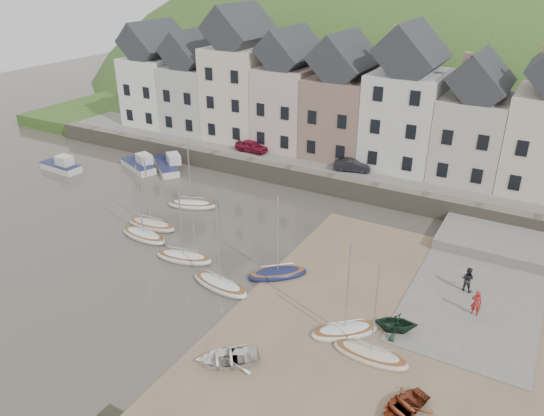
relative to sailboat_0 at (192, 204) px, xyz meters
The scene contains 26 objects.
ground 12.44m from the sailboat_0, 40.98° to the right, with size 160.00×160.00×0.00m, color #433D35.
quay_land 25.63m from the sailboat_0, 68.50° to the left, with size 90.00×30.00×1.50m, color #365923.
quay_street 15.56m from the sailboat_0, 52.73° to the left, with size 70.00×7.00×0.10m, color slate.
seawall 12.92m from the sailboat_0, 43.27° to the left, with size 70.00×1.20×1.80m, color slate.
beach 21.96m from the sailboat_0, 21.80° to the right, with size 18.00×26.00×0.06m, color brown.
slipway 24.39m from the sailboat_0, ahead, with size 8.00×18.00×0.12m, color slate.
hillside 55.14m from the sailboat_0, 85.16° to the left, with size 134.40×84.00×84.00m.
townhouse_terrace 20.62m from the sailboat_0, 54.86° to the left, with size 61.05×8.00×13.93m.
sailboat_0 is the anchor object (origin of this frame).
sailboat_1 6.46m from the sailboat_0, 87.89° to the right, with size 4.51×1.79×6.32m.
sailboat_2 4.78m from the sailboat_0, 95.76° to the right, with size 4.56×1.87×6.32m.
sailboat_3 9.08m from the sailboat_0, 56.06° to the right, with size 4.55×2.39×6.32m.
sailboat_4 13.11m from the sailboat_0, 44.31° to the right, with size 4.74×2.11×6.32m.
sailboat_5 13.51m from the sailboat_0, 26.84° to the right, with size 4.11×3.92×6.32m.
sailboat_6 20.75m from the sailboat_0, 27.39° to the right, with size 4.01×3.79×6.32m.
sailboat_7 23.06m from the sailboat_0, 27.68° to the right, with size 4.32×1.58×6.32m.
motorboat_0 11.41m from the sailboat_0, 155.62° to the left, with size 5.26×3.47×1.70m.
motorboat_1 17.17m from the sailboat_0, behind, with size 4.73×1.98×1.70m.
motorboat_2 9.84m from the sailboat_0, 141.77° to the left, with size 5.26×4.73×1.70m.
rowboat_white 20.35m from the sailboat_0, 47.17° to the right, with size 2.42×3.39×0.70m, color white.
rowboat_green 22.37m from the sailboat_0, 20.73° to the right, with size 2.17×2.51×1.32m, color black.
rowboat_red 26.71m from the sailboat_0, 30.30° to the right, with size 2.07×2.90×0.60m, color brown.
person_red 25.01m from the sailboat_0, ahead, with size 0.62×0.41×1.69m, color maroon.
person_dark 23.78m from the sailboat_0, ahead, with size 0.84×0.65×1.73m, color #232329.
car_left 11.53m from the sailboat_0, 93.61° to the left, with size 1.45×3.60×1.23m, color maroon.
car_right 15.60m from the sailboat_0, 47.09° to the left, with size 1.22×3.49×1.15m, color black.
Camera 1 is at (17.18, -24.39, 19.65)m, focal length 34.12 mm.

